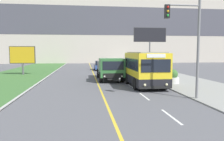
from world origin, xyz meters
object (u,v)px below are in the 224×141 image
at_px(planter_round_second, 158,73).
at_px(billboard_small, 22,56).
at_px(car_distant, 100,66).
at_px(billboard_large, 150,36).
at_px(planter_round_near, 173,77).
at_px(city_bus, 145,69).
at_px(traffic_light_mast, 189,37).
at_px(dump_truck, 110,69).

bearing_deg(planter_round_second, billboard_small, 159.77).
relative_size(car_distant, billboard_large, 0.58).
distance_m(billboard_large, planter_round_near, 21.11).
xyz_separation_m(car_distant, billboard_large, (9.50, 3.77, 5.10)).
bearing_deg(city_bus, planter_round_near, 19.06).
distance_m(traffic_light_mast, planter_round_near, 7.41).
relative_size(dump_truck, billboard_large, 0.88).
bearing_deg(car_distant, billboard_large, 21.63).
bearing_deg(planter_round_second, dump_truck, -167.40).
distance_m(dump_truck, planter_round_second, 5.67).
relative_size(billboard_small, planter_round_second, 2.89).
relative_size(dump_truck, billboard_small, 1.75).
bearing_deg(car_distant, traffic_light_mast, -80.42).
distance_m(traffic_light_mast, planter_round_second, 11.29).
bearing_deg(billboard_small, car_distant, 30.50).
xyz_separation_m(traffic_light_mast, planter_round_second, (1.79, 10.65, -3.30)).
relative_size(billboard_large, planter_round_near, 5.70).
xyz_separation_m(car_distant, planter_round_near, (5.59, -16.33, -0.04)).
distance_m(dump_truck, billboard_small, 12.82).
height_order(car_distant, billboard_small, billboard_small).
bearing_deg(planter_round_near, traffic_light_mast, -105.30).
relative_size(dump_truck, planter_round_second, 5.06).
xyz_separation_m(traffic_light_mast, billboard_small, (-14.29, 16.58, -1.46)).
height_order(planter_round_near, planter_round_second, planter_round_near).
bearing_deg(traffic_light_mast, city_bus, 102.49).
bearing_deg(city_bus, billboard_large, 72.02).
distance_m(traffic_light_mast, billboard_small, 21.93).
bearing_deg(planter_round_near, billboard_small, 147.61).
height_order(traffic_light_mast, billboard_large, billboard_large).
bearing_deg(dump_truck, car_distant, 90.49).
distance_m(billboard_large, billboard_small, 22.52).
height_order(traffic_light_mast, planter_round_second, traffic_light_mast).
bearing_deg(planter_round_second, city_bus, -119.49).
relative_size(city_bus, billboard_small, 1.56).
bearing_deg(car_distant, city_bus, -81.34).
bearing_deg(dump_truck, city_bus, -57.92).
relative_size(billboard_small, planter_round_near, 2.86).
relative_size(city_bus, planter_round_near, 4.44).
distance_m(car_distant, billboard_small, 12.26).
bearing_deg(billboard_large, planter_round_second, -103.74).
bearing_deg(dump_truck, billboard_small, 145.89).
bearing_deg(planter_round_near, city_bus, -160.94).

